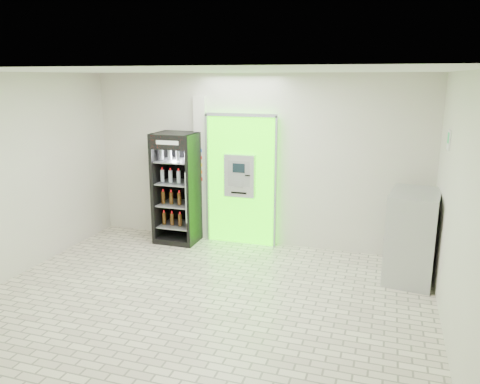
% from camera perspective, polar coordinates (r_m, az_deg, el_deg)
% --- Properties ---
extents(ground, '(6.00, 6.00, 0.00)m').
position_cam_1_polar(ground, '(6.44, -4.72, -13.26)').
color(ground, beige).
rests_on(ground, ground).
extents(room_shell, '(6.00, 6.00, 6.00)m').
position_cam_1_polar(room_shell, '(5.84, -5.08, 3.05)').
color(room_shell, silver).
rests_on(room_shell, ground).
extents(atm_assembly, '(1.30, 0.24, 2.33)m').
position_cam_1_polar(atm_assembly, '(8.26, 0.17, 1.57)').
color(atm_assembly, '#2AEE00').
rests_on(atm_assembly, ground).
extents(pillar, '(0.22, 0.11, 2.60)m').
position_cam_1_polar(pillar, '(8.53, -4.77, 2.80)').
color(pillar, silver).
rests_on(pillar, ground).
extents(beverage_cooler, '(0.74, 0.71, 1.98)m').
position_cam_1_polar(beverage_cooler, '(8.49, -7.59, 0.26)').
color(beverage_cooler, black).
rests_on(beverage_cooler, ground).
extents(steel_cabinet, '(0.79, 1.07, 1.32)m').
position_cam_1_polar(steel_cabinet, '(7.33, 20.22, -5.05)').
color(steel_cabinet, '#AAADB2').
rests_on(steel_cabinet, ground).
extents(exit_sign, '(0.02, 0.22, 0.26)m').
position_cam_1_polar(exit_sign, '(6.78, 24.12, 5.81)').
color(exit_sign, white).
rests_on(exit_sign, room_shell).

